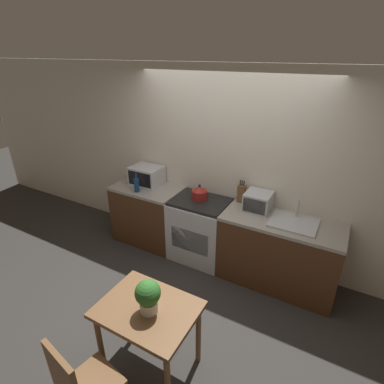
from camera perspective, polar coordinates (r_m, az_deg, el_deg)
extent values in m
plane|color=#33302D|center=(3.94, -0.80, -18.27)|extent=(16.00, 16.00, 0.00)
cube|color=silver|center=(4.06, 6.52, 4.69)|extent=(10.00, 0.06, 2.60)
cube|color=#4C2D19|center=(4.67, -8.20, -4.35)|extent=(1.01, 0.62, 0.86)
cube|color=#9E998E|center=(4.46, -8.55, 0.68)|extent=(1.01, 0.62, 0.04)
cube|color=#4C2D19|center=(3.96, 16.02, -11.17)|extent=(1.42, 0.62, 0.86)
cube|color=#9E998E|center=(3.72, 16.84, -5.56)|extent=(1.42, 0.62, 0.04)
cube|color=silver|center=(4.25, 1.55, -7.28)|extent=(0.77, 0.62, 0.86)
cube|color=black|center=(4.03, 1.63, -1.88)|extent=(0.74, 0.57, 0.04)
cube|color=black|center=(4.03, -0.47, -9.28)|extent=(0.56, 0.02, 0.32)
cylinder|color=maroon|center=(4.03, 1.43, -0.52)|extent=(0.21, 0.21, 0.13)
cone|color=maroon|center=(3.99, 1.45, 0.68)|extent=(0.20, 0.20, 0.06)
sphere|color=black|center=(3.97, 1.45, 1.20)|extent=(0.04, 0.04, 0.04)
cube|color=silver|center=(4.53, -8.62, 3.17)|extent=(0.45, 0.36, 0.27)
cube|color=black|center=(4.40, -9.96, 2.42)|extent=(0.40, 0.01, 0.21)
cylinder|color=navy|center=(4.30, -10.48, 1.29)|extent=(0.07, 0.07, 0.20)
cylinder|color=navy|center=(4.25, -10.63, 2.97)|extent=(0.03, 0.03, 0.08)
cube|color=brown|center=(3.98, 9.37, -0.33)|extent=(0.10, 0.07, 0.24)
cylinder|color=black|center=(3.92, 9.19, 1.78)|extent=(0.01, 0.01, 0.07)
cylinder|color=black|center=(3.92, 9.53, 1.70)|extent=(0.01, 0.01, 0.07)
cylinder|color=black|center=(3.91, 9.87, 1.63)|extent=(0.01, 0.01, 0.07)
cube|color=silver|center=(3.83, 12.49, -1.73)|extent=(0.32, 0.32, 0.23)
cube|color=black|center=(3.70, 11.77, -2.68)|extent=(0.28, 0.01, 0.18)
cube|color=silver|center=(3.69, 18.77, -5.58)|extent=(0.53, 0.43, 0.02)
cylinder|color=silver|center=(3.76, 19.49, -2.95)|extent=(0.03, 0.03, 0.22)
cube|color=brown|center=(2.78, -8.46, -21.24)|extent=(0.84, 0.64, 0.04)
cylinder|color=brown|center=(3.11, -17.06, -25.95)|extent=(0.05, 0.05, 0.70)
cylinder|color=brown|center=(2.80, -4.66, -32.57)|extent=(0.05, 0.05, 0.70)
cylinder|color=brown|center=(3.34, -10.47, -20.45)|extent=(0.05, 0.05, 0.70)
cylinder|color=brown|center=(3.06, 1.22, -25.48)|extent=(0.05, 0.05, 0.70)
cylinder|color=brown|center=(3.08, -16.95, -30.38)|extent=(0.04, 0.04, 0.45)
cube|color=brown|center=(2.52, -23.25, -30.02)|extent=(0.36, 0.10, 0.50)
cylinder|color=beige|center=(2.70, -8.22, -20.70)|extent=(0.15, 0.15, 0.11)
sphere|color=#2D6B28|center=(2.59, -8.43, -18.44)|extent=(0.22, 0.22, 0.22)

